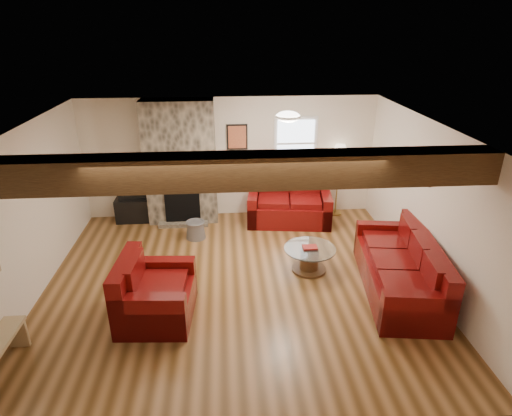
{
  "coord_description": "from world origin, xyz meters",
  "views": [
    {
      "loc": [
        -0.14,
        -5.81,
        3.84
      ],
      "look_at": [
        0.35,
        0.4,
        1.13
      ],
      "focal_mm": 30.0,
      "sensor_mm": 36.0,
      "label": 1
    }
  ],
  "objects_px": {
    "television": "(138,188)",
    "floor_lamp": "(340,155)",
    "coffee_table": "(309,259)",
    "armchair_red": "(156,289)",
    "loveseat": "(289,202)",
    "tv_cabinet": "(141,209)",
    "sofa_three": "(399,265)"
  },
  "relations": [
    {
      "from": "sofa_three",
      "to": "television",
      "type": "distance_m",
      "value": 5.26
    },
    {
      "from": "sofa_three",
      "to": "loveseat",
      "type": "xyz_separation_m",
      "value": [
        -1.3,
        2.6,
        0.0
      ]
    },
    {
      "from": "armchair_red",
      "to": "coffee_table",
      "type": "bearing_deg",
      "value": -62.08
    },
    {
      "from": "tv_cabinet",
      "to": "television",
      "type": "xyz_separation_m",
      "value": [
        0.0,
        0.0,
        0.48
      ]
    },
    {
      "from": "coffee_table",
      "to": "tv_cabinet",
      "type": "xyz_separation_m",
      "value": [
        -3.14,
        2.23,
        0.04
      ]
    },
    {
      "from": "tv_cabinet",
      "to": "floor_lamp",
      "type": "distance_m",
      "value": 4.29
    },
    {
      "from": "armchair_red",
      "to": "floor_lamp",
      "type": "bearing_deg",
      "value": -41.67
    },
    {
      "from": "sofa_three",
      "to": "tv_cabinet",
      "type": "height_order",
      "value": "sofa_three"
    },
    {
      "from": "loveseat",
      "to": "armchair_red",
      "type": "xyz_separation_m",
      "value": [
        -2.32,
        -2.98,
        0.01
      ]
    },
    {
      "from": "armchair_red",
      "to": "floor_lamp",
      "type": "height_order",
      "value": "floor_lamp"
    },
    {
      "from": "armchair_red",
      "to": "tv_cabinet",
      "type": "relative_size",
      "value": 1.13
    },
    {
      "from": "sofa_three",
      "to": "floor_lamp",
      "type": "relative_size",
      "value": 1.49
    },
    {
      "from": "loveseat",
      "to": "coffee_table",
      "type": "height_order",
      "value": "loveseat"
    },
    {
      "from": "sofa_three",
      "to": "armchair_red",
      "type": "height_order",
      "value": "armchair_red"
    },
    {
      "from": "floor_lamp",
      "to": "coffee_table",
      "type": "bearing_deg",
      "value": -114.34
    },
    {
      "from": "sofa_three",
      "to": "floor_lamp",
      "type": "bearing_deg",
      "value": -167.69
    },
    {
      "from": "loveseat",
      "to": "tv_cabinet",
      "type": "xyz_separation_m",
      "value": [
        -3.08,
        0.3,
        -0.2
      ]
    },
    {
      "from": "sofa_three",
      "to": "television",
      "type": "height_order",
      "value": "television"
    },
    {
      "from": "sofa_three",
      "to": "armchair_red",
      "type": "bearing_deg",
      "value": -76.2
    },
    {
      "from": "coffee_table",
      "to": "tv_cabinet",
      "type": "height_order",
      "value": "tv_cabinet"
    },
    {
      "from": "sofa_three",
      "to": "coffee_table",
      "type": "bearing_deg",
      "value": -110.42
    },
    {
      "from": "television",
      "to": "floor_lamp",
      "type": "distance_m",
      "value": 4.2
    },
    {
      "from": "sofa_three",
      "to": "coffee_table",
      "type": "height_order",
      "value": "sofa_three"
    },
    {
      "from": "television",
      "to": "floor_lamp",
      "type": "height_order",
      "value": "floor_lamp"
    },
    {
      "from": "television",
      "to": "armchair_red",
      "type": "bearing_deg",
      "value": -76.82
    },
    {
      "from": "floor_lamp",
      "to": "sofa_three",
      "type": "bearing_deg",
      "value": -85.57
    },
    {
      "from": "loveseat",
      "to": "armchair_red",
      "type": "height_order",
      "value": "armchair_red"
    },
    {
      "from": "sofa_three",
      "to": "loveseat",
      "type": "relative_size",
      "value": 1.37
    },
    {
      "from": "loveseat",
      "to": "television",
      "type": "bearing_deg",
      "value": -178.16
    },
    {
      "from": "armchair_red",
      "to": "floor_lamp",
      "type": "xyz_separation_m",
      "value": [
        3.39,
        3.29,
        0.86
      ]
    },
    {
      "from": "coffee_table",
      "to": "armchair_red",
      "type": "bearing_deg",
      "value": -156.22
    },
    {
      "from": "loveseat",
      "to": "tv_cabinet",
      "type": "relative_size",
      "value": 1.69
    }
  ]
}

